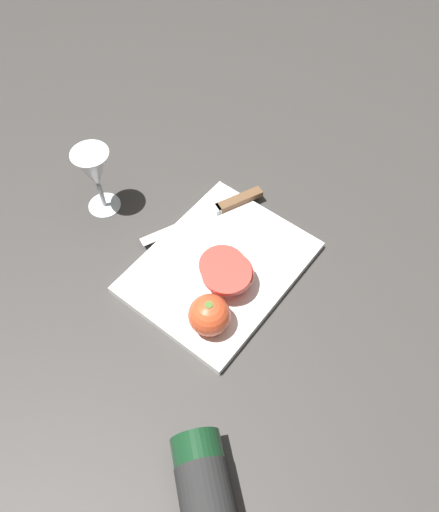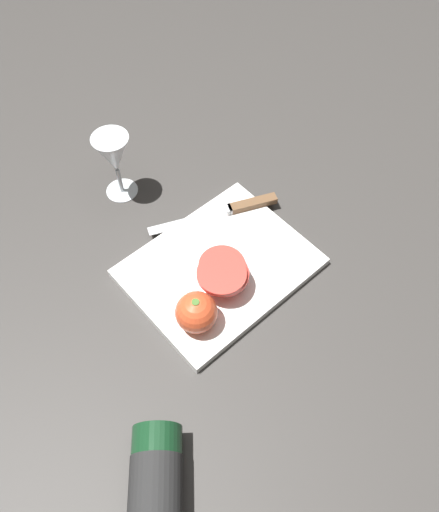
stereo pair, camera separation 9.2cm
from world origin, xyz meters
TOP-DOWN VIEW (x-y plane):
  - ground_plane at (0.00, 0.00)m, footprint 3.00×3.00m
  - cutting_board at (0.02, -0.04)m, footprint 0.33×0.26m
  - wine_glass at (0.05, -0.33)m, footprint 0.07×0.07m
  - whole_tomato at (0.13, 0.02)m, footprint 0.07×0.07m
  - knife at (-0.10, -0.11)m, footprint 0.26×0.13m
  - tomato_slice_stack_near at (0.04, -0.01)m, footprint 0.12×0.13m

SIDE VIEW (x-z plane):
  - ground_plane at x=0.00m, z-range 0.00..0.00m
  - cutting_board at x=0.02m, z-range 0.00..0.02m
  - knife at x=-0.10m, z-range 0.02..0.03m
  - tomato_slice_stack_near at x=0.04m, z-range 0.02..0.07m
  - whole_tomato at x=0.13m, z-range 0.02..0.09m
  - wine_glass at x=0.05m, z-range 0.03..0.18m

